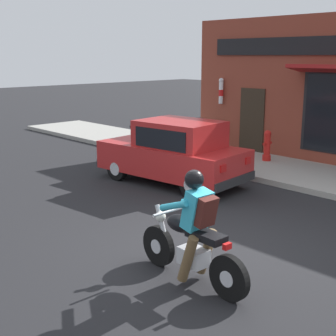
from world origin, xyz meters
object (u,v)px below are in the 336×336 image
trash_bin (196,133)px  fire_hydrant (267,146)px  car_hatchback (174,153)px  motorcycle_with_rider (193,236)px

trash_bin → fire_hydrant: bearing=-86.0°
fire_hydrant → trash_bin: 2.64m
trash_bin → car_hatchback: bearing=-145.2°
motorcycle_with_rider → trash_bin: 8.95m
fire_hydrant → trash_bin: bearing=94.0°
car_hatchback → trash_bin: size_ratio=4.00×
motorcycle_with_rider → fire_hydrant: motorcycle_with_rider is taller
motorcycle_with_rider → car_hatchback: bearing=48.4°
motorcycle_with_rider → trash_bin: (6.57, 6.07, -0.04)m
motorcycle_with_rider → fire_hydrant: (6.75, 3.44, -0.11)m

